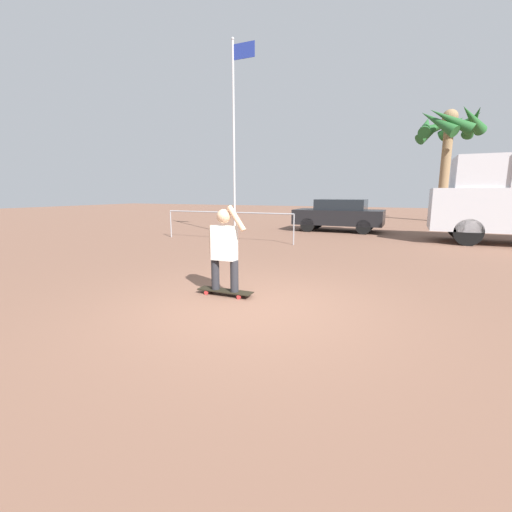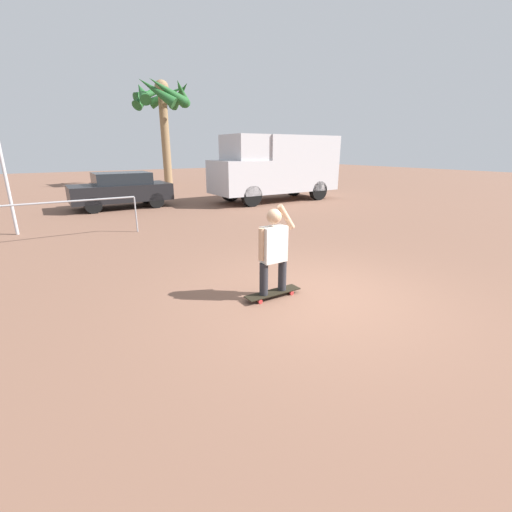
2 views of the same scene
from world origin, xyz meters
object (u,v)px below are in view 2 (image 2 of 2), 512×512
object	(u,v)px
camper_van	(278,165)
palm_tree_near_van	(162,100)
person_skateboarder	(274,247)
skateboard	(273,293)
parked_car_black	(121,189)

from	to	relation	value
camper_van	palm_tree_near_van	xyz separation A→B (m)	(-2.09, 9.94, 3.78)
person_skateboarder	camper_van	bearing A→B (deg)	53.89
person_skateboarder	camper_van	distance (m)	11.54
camper_van	palm_tree_near_van	world-z (taller)	palm_tree_near_van
skateboard	camper_van	distance (m)	11.62
skateboard	person_skateboarder	distance (m)	0.81
person_skateboarder	palm_tree_near_van	world-z (taller)	palm_tree_near_van
parked_car_black	palm_tree_near_van	distance (m)	10.58
palm_tree_near_van	person_skateboarder	bearing A→B (deg)	-103.71
camper_van	parked_car_black	size ratio (longest dim) A/B	1.56
skateboard	palm_tree_near_van	bearing A→B (deg)	76.29
skateboard	parked_car_black	world-z (taller)	parked_car_black
parked_car_black	palm_tree_near_van	world-z (taller)	palm_tree_near_van
person_skateboarder	palm_tree_near_van	size ratio (longest dim) A/B	0.22
parked_car_black	palm_tree_near_van	size ratio (longest dim) A/B	0.59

